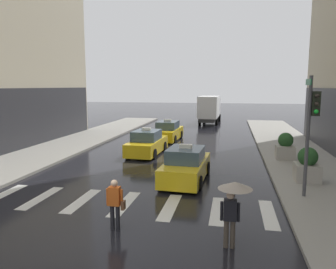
% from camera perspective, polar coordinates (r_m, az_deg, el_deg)
% --- Properties ---
extents(ground_plane, '(160.00, 160.00, 0.00)m').
position_cam_1_polar(ground_plane, '(10.54, -13.01, -17.32)').
color(ground_plane, black).
extents(crosswalk_markings, '(11.30, 2.80, 0.01)m').
position_cam_1_polar(crosswalk_markings, '(13.11, -7.57, -11.88)').
color(crosswalk_markings, silver).
rests_on(crosswalk_markings, ground).
extents(traffic_light_pole, '(0.44, 0.84, 4.80)m').
position_cam_1_polar(traffic_light_pole, '(13.89, 23.78, 2.43)').
color(traffic_light_pole, '#47474C').
rests_on(traffic_light_pole, curb_right).
extents(taxi_lead, '(2.11, 4.62, 1.80)m').
position_cam_1_polar(taxi_lead, '(15.84, 3.15, -5.50)').
color(taxi_lead, yellow).
rests_on(taxi_lead, ground).
extents(taxi_second, '(2.05, 4.60, 1.80)m').
position_cam_1_polar(taxi_second, '(21.91, -3.70, -1.59)').
color(taxi_second, yellow).
rests_on(taxi_second, ground).
extents(taxi_third, '(2.05, 4.60, 1.80)m').
position_cam_1_polar(taxi_third, '(27.47, -0.02, 0.47)').
color(taxi_third, yellow).
rests_on(taxi_third, ground).
extents(box_truck, '(2.47, 7.60, 3.35)m').
position_cam_1_polar(box_truck, '(40.18, 7.30, 4.56)').
color(box_truck, '#2D2D2D').
rests_on(box_truck, ground).
extents(pedestrian_with_umbrella, '(0.96, 0.96, 1.94)m').
position_cam_1_polar(pedestrian_with_umbrella, '(9.37, 11.34, -10.57)').
color(pedestrian_with_umbrella, '#473D33').
rests_on(pedestrian_with_umbrella, ground).
extents(pedestrian_with_handbag, '(0.60, 0.24, 1.65)m').
position_cam_1_polar(pedestrian_with_handbag, '(10.62, -9.23, -11.53)').
color(pedestrian_with_handbag, black).
rests_on(pedestrian_with_handbag, ground).
extents(planter_near_corner, '(1.10, 1.10, 1.60)m').
position_cam_1_polar(planter_near_corner, '(16.57, 23.17, -5.03)').
color(planter_near_corner, '#A8A399').
rests_on(planter_near_corner, curb_right).
extents(planter_mid_block, '(1.10, 1.10, 1.60)m').
position_cam_1_polar(planter_mid_block, '(21.13, 19.82, -2.05)').
color(planter_mid_block, '#A8A399').
rests_on(planter_mid_block, curb_right).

